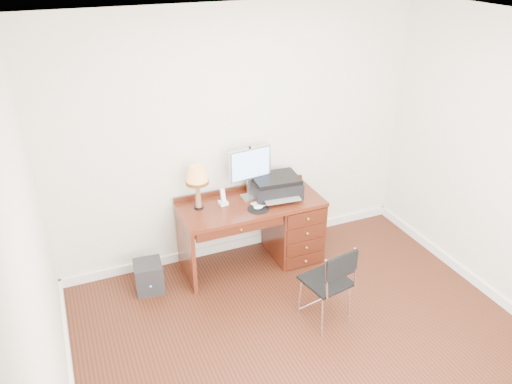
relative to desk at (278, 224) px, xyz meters
name	(u,v)px	position (x,y,z in m)	size (l,w,h in m)	color
ground	(312,347)	(-0.32, -1.40, -0.41)	(4.00, 4.00, 0.00)	black
room_shell	(281,300)	(-0.32, -0.77, -0.36)	(4.00, 4.00, 4.00)	silver
desk	(278,224)	(0.00, 0.00, 0.00)	(1.50, 0.67, 0.75)	#572012
monitor	(250,167)	(-0.27, 0.14, 0.68)	(0.48, 0.18, 0.55)	silver
keyboard	(270,201)	(-0.13, -0.06, 0.34)	(0.41, 0.12, 0.02)	white
mouse_pad	(258,208)	(-0.31, -0.16, 0.35)	(0.22, 0.22, 0.04)	black
printer	(276,186)	(-0.02, 0.05, 0.45)	(0.53, 0.43, 0.22)	black
leg_lamp	(197,177)	(-0.86, 0.10, 0.69)	(0.23, 0.23, 0.48)	black
phone	(223,200)	(-0.60, 0.07, 0.39)	(0.09, 0.09, 0.18)	white
pen_cup	(261,190)	(-0.15, 0.13, 0.38)	(0.08, 0.08, 0.09)	black
chair	(330,279)	(-0.04, -1.17, 0.08)	(0.45, 0.45, 0.82)	black
equipment_box	(149,276)	(-1.46, -0.04, -0.25)	(0.27, 0.27, 0.32)	black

